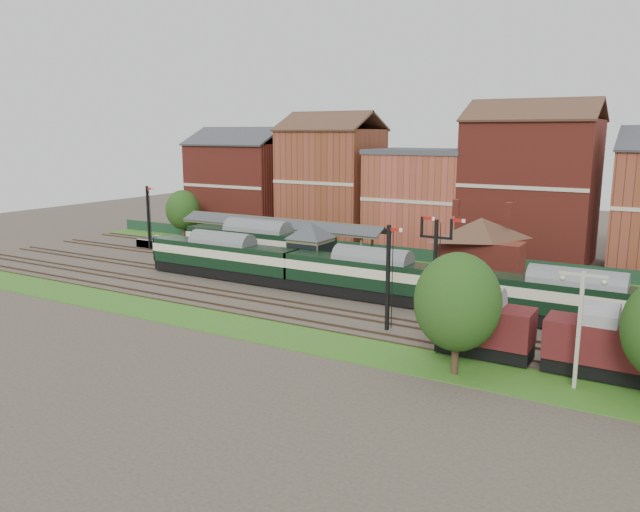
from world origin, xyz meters
The scene contains 20 objects.
ground centered at (0.00, 0.00, 0.00)m, with size 160.00×160.00×0.00m, color #473D33.
grass_back centered at (0.00, 16.00, 0.03)m, with size 90.00×4.50×0.06m, color #2D6619.
grass_front centered at (0.00, -12.00, 0.03)m, with size 90.00×5.00×0.06m, color #2D6619.
fence centered at (0.00, 18.00, 0.75)m, with size 90.00×0.12×1.50m, color #193823.
platform centered at (-5.00, 9.75, 0.50)m, with size 55.00×3.40×1.00m, color #2D2D2D.
signal_box centered at (-3.00, 3.25, 3.19)m, with size 5.40×5.40×6.00m.
brick_hut centered at (5.00, 3.25, 1.20)m, with size 3.20×2.64×2.94m.
station_building centered at (12.00, 9.75, 3.96)m, with size 8.10×8.10×5.90m.
canopy centered at (-11.00, 9.75, 4.58)m, with size 26.00×3.89×4.08m.
semaphore_bracket centered at (12.04, -2.50, 4.63)m, with size 3.60×0.25×8.18m.
semaphore_platform_end centered at (-29.98, 8.00, 4.16)m, with size 1.23×0.25×8.00m.
semaphore_siding centered at (10.02, -7.00, 4.16)m, with size 1.23×0.25×8.00m.
yard_lamp centered at (24.00, -11.50, 3.99)m, with size 2.60×0.22×7.00m.
town_backdrop centered at (-0.18, 25.00, 7.00)m, with size 69.00×10.00×16.00m.
dmu_train centered at (5.34, 0.00, 2.28)m, with size 50.48×2.66×3.88m.
platform_railcar centered at (-11.83, 6.50, 2.48)m, with size 18.46×2.91×4.25m.
goods_van_a centered at (17.96, -9.00, 2.10)m, with size 6.09×2.64×3.70m.
goods_van_b centered at (24.81, -9.00, 2.09)m, with size 6.05×2.62×3.67m.
tree_far centered at (17.28, -12.96, 4.63)m, with size 5.25×5.25×7.65m.
tree_back centered at (-30.97, 15.36, 4.15)m, with size 4.70×4.70×6.87m.
Camera 1 is at (28.58, -48.39, 14.70)m, focal length 35.00 mm.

